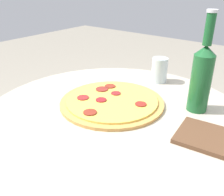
% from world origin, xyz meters
% --- Properties ---
extents(table, '(0.83, 0.83, 0.69)m').
position_xyz_m(table, '(0.00, 0.00, 0.51)').
color(table, '#B2A893').
rests_on(table, ground_plane).
extents(pizza, '(0.34, 0.34, 0.02)m').
position_xyz_m(pizza, '(0.04, -0.04, 0.69)').
color(pizza, '#C68E47').
rests_on(pizza, table).
extents(beer_bottle, '(0.06, 0.06, 0.30)m').
position_xyz_m(beer_bottle, '(-0.20, -0.17, 0.80)').
color(beer_bottle, '#195628').
rests_on(beer_bottle, table).
extents(pizza_paddle, '(0.24, 0.15, 0.02)m').
position_xyz_m(pizza_paddle, '(-0.29, -0.03, 0.69)').
color(pizza_paddle, brown).
rests_on(pizza_paddle, table).
extents(drinking_glass, '(0.06, 0.06, 0.10)m').
position_xyz_m(drinking_glass, '(0.01, -0.31, 0.73)').
color(drinking_glass, silver).
rests_on(drinking_glass, table).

